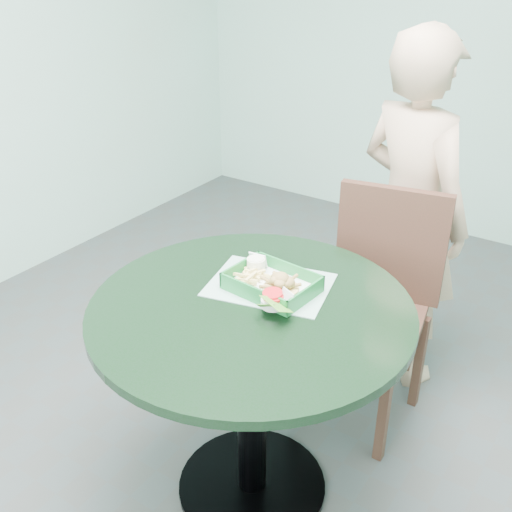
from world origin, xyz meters
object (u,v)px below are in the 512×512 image
Objects in this scene: diner_person at (410,217)px; food_basket at (272,291)px; crab_sandwich at (282,289)px; sauce_ramekin at (253,269)px; cafe_table at (251,356)px; dining_chair at (376,293)px.

diner_person is 0.86m from food_basket.
crab_sandwich reaches higher than sauce_ramekin.
dining_chair is at bearing 77.66° from cafe_table.
diner_person reaches higher than dining_chair.
food_basket is at bearing 161.78° from crab_sandwich.
crab_sandwich is (0.05, -0.02, 0.03)m from food_basket.
crab_sandwich is at bearing -18.22° from food_basket.
diner_person reaches higher than sauce_ramekin.
crab_sandwich is 1.87× the size of sauce_ramekin.
food_basket reaches higher than cafe_table.
food_basket is (0.01, 0.10, 0.19)m from cafe_table.
cafe_table is 0.21m from food_basket.
sauce_ramekin is (-0.22, -0.81, 0.07)m from diner_person.
cafe_table is 1.05× the size of dining_chair.
diner_person is 13.28× the size of crab_sandwich.
diner_person is at bearing 84.57° from crab_sandwich.
sauce_ramekin is at bearing 158.14° from food_basket.
cafe_table is at bearing -58.17° from sauce_ramekin.
sauce_ramekin reaches higher than food_basket.
sauce_ramekin is at bearing 96.64° from diner_person.
diner_person reaches higher than cafe_table.
cafe_table is 3.72× the size of food_basket.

